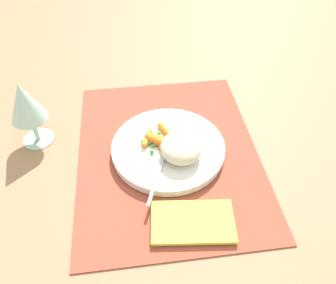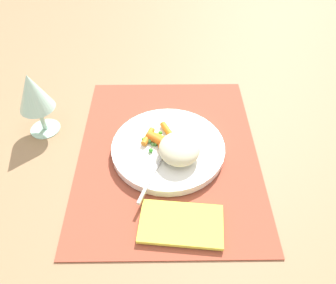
% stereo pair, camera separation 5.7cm
% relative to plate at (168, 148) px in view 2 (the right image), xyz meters
% --- Properties ---
extents(ground_plane, '(2.40, 2.40, 0.00)m').
position_rel_plate_xyz_m(ground_plane, '(0.00, 0.00, -0.01)').
color(ground_plane, '#997551').
extents(placemat, '(0.49, 0.38, 0.01)m').
position_rel_plate_xyz_m(placemat, '(0.00, 0.00, -0.01)').
color(placemat, '#9E4733').
rests_on(placemat, ground_plane).
extents(plate, '(0.24, 0.24, 0.02)m').
position_rel_plate_xyz_m(plate, '(0.00, 0.00, 0.00)').
color(plate, white).
rests_on(plate, placemat).
extents(rice_mound, '(0.09, 0.08, 0.04)m').
position_rel_plate_xyz_m(rice_mound, '(-0.03, -0.02, 0.03)').
color(rice_mound, beige).
rests_on(rice_mound, plate).
extents(carrot_portion, '(0.08, 0.08, 0.02)m').
position_rel_plate_xyz_m(carrot_portion, '(0.01, 0.02, 0.02)').
color(carrot_portion, orange).
rests_on(carrot_portion, plate).
extents(pea_scatter, '(0.06, 0.08, 0.01)m').
position_rel_plate_xyz_m(pea_scatter, '(0.01, 0.02, 0.01)').
color(pea_scatter, green).
rests_on(pea_scatter, plate).
extents(fork, '(0.19, 0.08, 0.01)m').
position_rel_plate_xyz_m(fork, '(-0.04, 0.01, 0.01)').
color(fork, '#B9B9B9').
rests_on(fork, plate).
extents(wine_glass, '(0.08, 0.08, 0.15)m').
position_rel_plate_xyz_m(wine_glass, '(0.08, 0.28, 0.09)').
color(wine_glass, '#B2E0CC').
rests_on(wine_glass, ground_plane).
extents(napkin, '(0.10, 0.16, 0.01)m').
position_rel_plate_xyz_m(napkin, '(-0.18, -0.02, -0.00)').
color(napkin, '#EAE54C').
rests_on(napkin, placemat).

